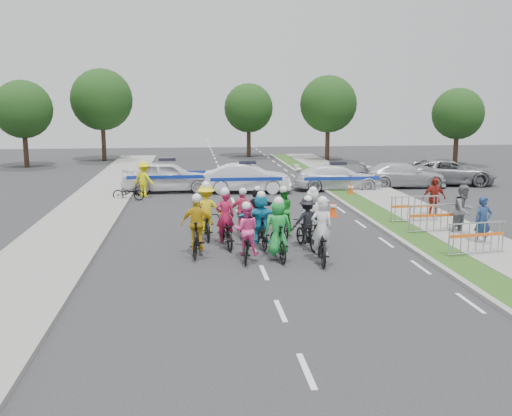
{
  "coord_description": "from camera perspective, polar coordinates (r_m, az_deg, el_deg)",
  "views": [
    {
      "loc": [
        -1.97,
        -15.34,
        4.76
      ],
      "look_at": [
        0.23,
        4.06,
        1.1
      ],
      "focal_mm": 40.0,
      "sensor_mm": 36.0,
      "label": 1
    }
  ],
  "objects": [
    {
      "name": "rider_5",
      "position": [
        18.71,
        0.49,
        -1.59
      ],
      "size": [
        1.56,
        1.86,
        1.91
      ],
      "rotation": [
        0.0,
        0.0,
        3.23
      ],
      "color": "black",
      "rests_on": "ground"
    },
    {
      "name": "sidewalk_right",
      "position": [
        22.96,
        18.32,
        -1.73
      ],
      "size": [
        2.4,
        60.0,
        0.13
      ],
      "primitive_type": "cube",
      "color": "gray",
      "rests_on": "ground"
    },
    {
      "name": "rider_2",
      "position": [
        17.25,
        -0.99,
        -3.06
      ],
      "size": [
        0.86,
        1.86,
        1.83
      ],
      "rotation": [
        0.0,
        0.0,
        3.0
      ],
      "color": "black",
      "rests_on": "ground"
    },
    {
      "name": "police_car_1",
      "position": [
        30.2,
        -0.86,
        3.0
      ],
      "size": [
        4.72,
        2.04,
        1.51
      ],
      "primitive_type": "imported",
      "rotation": [
        0.0,
        0.0,
        1.47
      ],
      "color": "white",
      "rests_on": "ground"
    },
    {
      "name": "police_car_2",
      "position": [
        31.35,
        8.16,
        3.05
      ],
      "size": [
        4.89,
        2.31,
        1.38
      ],
      "primitive_type": "imported",
      "rotation": [
        0.0,
        0.0,
        1.49
      ],
      "color": "white",
      "rests_on": "ground"
    },
    {
      "name": "spectator_2",
      "position": [
        24.43,
        17.37,
        0.94
      ],
      "size": [
        1.02,
        0.45,
        1.72
      ],
      "primitive_type": "imported",
      "rotation": [
        0.0,
        0.0,
        0.03
      ],
      "color": "maroon",
      "rests_on": "ground"
    },
    {
      "name": "rider_4",
      "position": [
        18.7,
        5.11,
        -1.98
      ],
      "size": [
        1.08,
        1.83,
        1.78
      ],
      "rotation": [
        0.0,
        0.0,
        3.34
      ],
      "color": "black",
      "rests_on": "ground"
    },
    {
      "name": "civilian_sedan",
      "position": [
        33.11,
        14.52,
        3.22
      ],
      "size": [
        4.84,
        2.16,
        1.38
      ],
      "primitive_type": "imported",
      "rotation": [
        0.0,
        0.0,
        1.52
      ],
      "color": "#BBBBC0",
      "rests_on": "ground"
    },
    {
      "name": "barrier_2",
      "position": [
        23.22,
        15.56,
        -0.2
      ],
      "size": [
        2.02,
        0.59,
        1.12
      ],
      "primitive_type": null,
      "rotation": [
        0.0,
        0.0,
        0.04
      ],
      "color": "#A5A8AD",
      "rests_on": "ground"
    },
    {
      "name": "tree_3",
      "position": [
        47.86,
        -15.18,
        10.41
      ],
      "size": [
        4.9,
        4.9,
        7.35
      ],
      "color": "#382619",
      "rests_on": "ground"
    },
    {
      "name": "ground",
      "position": [
        16.18,
        0.81,
        -6.49
      ],
      "size": [
        90.0,
        90.0,
        0.0
      ],
      "primitive_type": "plane",
      "color": "#28282B",
      "rests_on": "ground"
    },
    {
      "name": "spectator_0",
      "position": [
        20.38,
        21.74,
        -1.25
      ],
      "size": [
        0.63,
        0.43,
        1.67
      ],
      "primitive_type": "imported",
      "rotation": [
        0.0,
        0.0,
        0.04
      ],
      "color": "navy",
      "rests_on": "ground"
    },
    {
      "name": "rider_11",
      "position": [
        21.41,
        0.12,
        -0.28
      ],
      "size": [
        1.33,
        1.59,
        1.67
      ],
      "rotation": [
        0.0,
        0.0,
        3.16
      ],
      "color": "black",
      "rests_on": "ground"
    },
    {
      "name": "police_car_0",
      "position": [
        30.77,
        -8.82,
        3.15
      ],
      "size": [
        4.92,
        2.13,
        1.65
      ],
      "primitive_type": "imported",
      "rotation": [
        0.0,
        0.0,
        1.61
      ],
      "color": "white",
      "rests_on": "ground"
    },
    {
      "name": "rider_3",
      "position": [
        17.86,
        -5.89,
        -2.39
      ],
      "size": [
        1.04,
        1.94,
        1.98
      ],
      "rotation": [
        0.0,
        0.0,
        3.0
      ],
      "color": "black",
      "rests_on": "ground"
    },
    {
      "name": "rider_0",
      "position": [
        17.18,
        6.52,
        -3.23
      ],
      "size": [
        0.91,
        2.05,
        2.03
      ],
      "rotation": [
        0.0,
        0.0,
        3.03
      ],
      "color": "black",
      "rests_on": "ground"
    },
    {
      "name": "barrier_1",
      "position": [
        21.56,
        17.38,
        -1.11
      ],
      "size": [
        2.03,
        0.65,
        1.12
      ],
      "primitive_type": null,
      "rotation": [
        0.0,
        0.0,
        0.07
      ],
      "color": "#A5A8AD",
      "rests_on": "ground"
    },
    {
      "name": "tree_2",
      "position": [
        45.92,
        19.54,
        8.86
      ],
      "size": [
        3.85,
        3.85,
        5.77
      ],
      "color": "#382619",
      "rests_on": "ground"
    },
    {
      "name": "grass_strip",
      "position": [
        22.28,
        14.11,
        -1.9
      ],
      "size": [
        1.2,
        60.0,
        0.11
      ],
      "primitive_type": "cube",
      "color": "#264A17",
      "rests_on": "ground"
    },
    {
      "name": "spectator_1",
      "position": [
        21.66,
        20.04,
        -0.22
      ],
      "size": [
        1.12,
        1.03,
        1.85
      ],
      "primitive_type": "imported",
      "rotation": [
        0.0,
        0.0,
        0.46
      ],
      "color": "slate",
      "rests_on": "ground"
    },
    {
      "name": "tree_4",
      "position": [
        49.59,
        -0.74,
        9.95
      ],
      "size": [
        4.2,
        4.2,
        6.3
      ],
      "color": "#382619",
      "rests_on": "ground"
    },
    {
      "name": "rider_8",
      "position": [
        20.42,
        2.69,
        -0.93
      ],
      "size": [
        0.77,
        1.8,
        1.82
      ],
      "rotation": [
        0.0,
        0.0,
        3.17
      ],
      "color": "black",
      "rests_on": "ground"
    },
    {
      "name": "rider_9",
      "position": [
        20.2,
        -1.33,
        -1.01
      ],
      "size": [
        0.93,
        1.73,
        1.79
      ],
      "rotation": [
        0.0,
        0.0,
        3.05
      ],
      "color": "black",
      "rests_on": "ground"
    },
    {
      "name": "civilian_suv",
      "position": [
        34.9,
        18.64,
        3.44
      ],
      "size": [
        5.65,
        3.31,
        1.48
      ],
      "primitive_type": "imported",
      "rotation": [
        0.0,
        0.0,
        1.4
      ],
      "color": "gray",
      "rests_on": "ground"
    },
    {
      "name": "rider_7",
      "position": [
        19.73,
        5.63,
        -1.18
      ],
      "size": [
        0.84,
        1.86,
        1.92
      ],
      "rotation": [
        0.0,
        0.0,
        3.23
      ],
      "color": "black",
      "rests_on": "ground"
    },
    {
      "name": "marshal_hiviz",
      "position": [
        29.38,
        -11.13,
        2.86
      ],
      "size": [
        1.33,
        1.2,
        1.79
      ],
      "primitive_type": "imported",
      "rotation": [
        0.0,
        0.0,
        2.55
      ],
      "color": "yellow",
      "rests_on": "ground"
    },
    {
      "name": "rider_1",
      "position": [
        17.3,
        2.21,
        -2.75
      ],
      "size": [
        0.88,
        1.92,
        1.97
      ],
      "rotation": [
        0.0,
        0.0,
        3.25
      ],
      "color": "black",
      "rests_on": "ground"
    },
    {
      "name": "rider_6",
      "position": [
        18.88,
        -3.11,
        -1.94
      ],
      "size": [
        0.97,
        2.04,
        2.0
      ],
      "rotation": [
        0.0,
        0.0,
        3.29
      ],
      "color": "black",
      "rests_on": "ground"
    },
    {
      "name": "cone_1",
      "position": [
        29.54,
        9.45,
        1.87
      ],
      "size": [
        0.4,
        0.4,
        0.7
      ],
      "color": "#F24C0C",
      "rests_on": "ground"
    },
    {
      "name": "parked_bike",
      "position": [
        28.46,
        -12.63,
        1.56
      ],
      "size": [
        1.61,
        0.74,
        0.81
      ],
      "primitive_type": "imported",
      "rotation": [
        0.0,
        0.0,
        1.44
      ],
      "color": "black",
      "rests_on": "ground"
    },
    {
      "name": "sidewalk_left",
      "position": [
        21.36,
        -18.57,
        -2.64
      ],
      "size": [
        3.0,
        60.0,
        0.13
      ],
      "primitive_type": "cube",
      "color": "gray",
      "rests_on": "ground"
    },
    {
      "name": "rider_10",
      "position": [
        20.12,
        -4.99,
        -0.83
      ],
      "size": [
        1.15,
        2.02,
        2.04
      ],
      "rotation": [
        0.0,
        0.0,
        3.18
      ],
      "color": "black",
      "rests_on": "ground"
    },
    {
      "name": "barrier_0",
      "position": [
        18.83,
        21.17,
        -3.0
      ],
      "size": [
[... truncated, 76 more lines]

